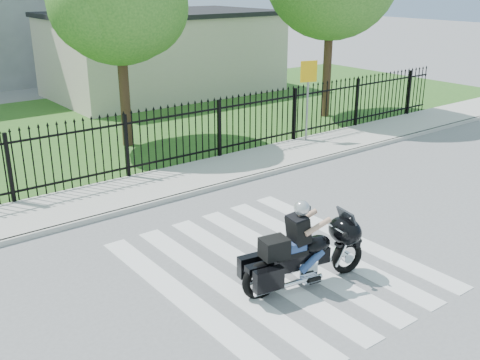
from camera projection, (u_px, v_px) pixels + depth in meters
ground at (275, 265)px, 10.60m from camera, size 120.00×120.00×0.00m
crosswalk at (275, 265)px, 10.60m from camera, size 5.00×5.50×0.01m
sidewalk at (147, 188)px, 14.31m from camera, size 40.00×2.00×0.12m
curb at (167, 200)px, 13.56m from camera, size 40.00×0.12×0.12m
grass_strip at (50, 133)px, 19.55m from camera, size 40.00×12.00×0.02m
iron_fence at (127, 148)px, 14.77m from camera, size 26.00×0.04×1.80m
building_low at (164, 55)px, 25.95m from camera, size 10.00×6.00×3.50m
building_low_roof at (162, 13)px, 25.32m from camera, size 10.20×6.20×0.20m
motorcycle_rider at (303, 251)px, 9.70m from camera, size 2.48×1.08×1.65m
traffic_sign at (308, 84)px, 17.77m from camera, size 0.54×0.22×2.56m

